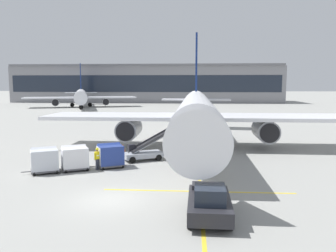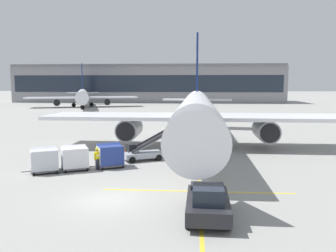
{
  "view_description": "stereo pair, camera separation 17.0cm",
  "coord_description": "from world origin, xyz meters",
  "views": [
    {
      "loc": [
        4.76,
        -19.29,
        6.7
      ],
      "look_at": [
        2.66,
        10.82,
        3.04
      ],
      "focal_mm": 37.34,
      "sensor_mm": 36.0,
      "label": 1
    },
    {
      "loc": [
        4.93,
        -19.28,
        6.7
      ],
      "look_at": [
        2.66,
        10.82,
        3.04
      ],
      "focal_mm": 37.34,
      "sensor_mm": 36.0,
      "label": 2
    }
  ],
  "objects": [
    {
      "name": "distant_airplane",
      "position": [
        -27.37,
        79.68,
        3.2
      ],
      "size": [
        31.78,
        39.29,
        13.41
      ],
      "color": "silver",
      "rests_on": "ground"
    },
    {
      "name": "ground_crew_by_loader",
      "position": [
        -2.61,
        7.03,
        1.0
      ],
      "size": [
        0.42,
        0.47,
        1.74
      ],
      "color": "#333847",
      "rests_on": "ground"
    },
    {
      "name": "pushback_tug",
      "position": [
        5.65,
        -2.35,
        0.83
      ],
      "size": [
        2.19,
        4.44,
        1.83
      ],
      "color": "#232328",
      "rests_on": "ground"
    },
    {
      "name": "belt_loader",
      "position": [
        0.68,
        10.77,
        0.88
      ],
      "size": [
        5.26,
        3.5,
        3.11
      ],
      "color": "#A3A8B2",
      "rests_on": "ground"
    },
    {
      "name": "baggage_cart_second",
      "position": [
        -4.33,
        6.79,
        1.0
      ],
      "size": [
        2.79,
        2.33,
        1.91
      ],
      "color": "#515156",
      "rests_on": "ground"
    },
    {
      "name": "ground_crew_by_carts",
      "position": [
        -0.9,
        8.03,
        1.0
      ],
      "size": [
        0.42,
        0.47,
        1.74
      ],
      "color": "black",
      "rests_on": "ground"
    },
    {
      "name": "parked_airplane",
      "position": [
        5.2,
        17.62,
        3.66
      ],
      "size": [
        31.83,
        41.35,
        14.07
      ],
      "color": "white",
      "rests_on": "ground"
    },
    {
      "name": "baggage_cart_lead",
      "position": [
        -1.8,
        7.9,
        1.0
      ],
      "size": [
        2.79,
        2.33,
        1.91
      ],
      "color": "#515156",
      "rests_on": "ground"
    },
    {
      "name": "safety_cone_engine_keepout",
      "position": [
        -2.04,
        14.3,
        0.37
      ],
      "size": [
        0.67,
        0.67,
        0.75
      ],
      "color": "black",
      "rests_on": "ground"
    },
    {
      "name": "ground_plane",
      "position": [
        0.0,
        0.0,
        0.0
      ],
      "size": [
        600.0,
        600.0,
        0.0
      ],
      "primitive_type": "plane",
      "color": "gray"
    },
    {
      "name": "terminal_building",
      "position": [
        -12.03,
        111.9,
        6.71
      ],
      "size": [
        96.57,
        22.05,
        13.52
      ],
      "color": "gray",
      "rests_on": "ground"
    },
    {
      "name": "apron_guidance_line_lead_in",
      "position": [
        5.31,
        16.87,
        0.0
      ],
      "size": [
        0.2,
        110.0,
        0.01
      ],
      "color": "yellow",
      "rests_on": "ground"
    },
    {
      "name": "baggage_cart_third",
      "position": [
        -6.35,
        5.84,
        1.0
      ],
      "size": [
        2.79,
        2.33,
        1.91
      ],
      "color": "#515156",
      "rests_on": "ground"
    },
    {
      "name": "apron_guidance_line_stop_bar",
      "position": [
        5.19,
        1.98,
        0.0
      ],
      "size": [
        12.0,
        0.2,
        0.01
      ],
      "color": "yellow",
      "rests_on": "ground"
    }
  ]
}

